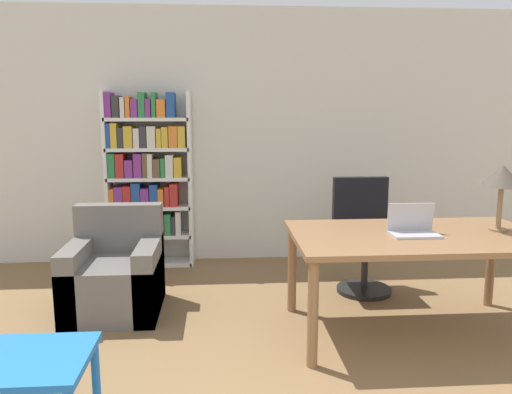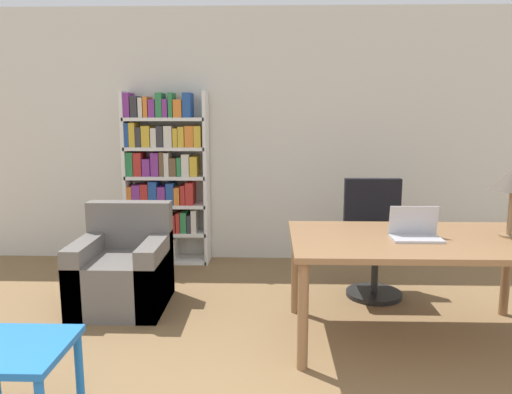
# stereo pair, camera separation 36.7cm
# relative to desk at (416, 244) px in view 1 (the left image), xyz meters

# --- Properties ---
(wall_back) EXTENTS (8.00, 0.06, 2.70)m
(wall_back) POSITION_rel_desk_xyz_m (-0.89, 2.01, 0.68)
(wall_back) COLOR silver
(wall_back) RESTS_ON ground_plane
(desk) EXTENTS (1.80, 1.03, 0.75)m
(desk) POSITION_rel_desk_xyz_m (0.00, 0.00, 0.00)
(desk) COLOR olive
(desk) RESTS_ON ground_plane
(laptop) EXTENTS (0.34, 0.21, 0.22)m
(laptop) POSITION_rel_desk_xyz_m (-0.04, -0.03, 0.13)
(laptop) COLOR #B2B2B7
(laptop) RESTS_ON desk
(table_lamp) EXTENTS (0.30, 0.30, 0.49)m
(table_lamp) POSITION_rel_desk_xyz_m (0.64, 0.05, 0.48)
(table_lamp) COLOR olive
(table_lamp) RESTS_ON desk
(office_chair) EXTENTS (0.53, 0.53, 1.03)m
(office_chair) POSITION_rel_desk_xyz_m (-0.12, 0.92, -0.19)
(office_chair) COLOR black
(office_chair) RESTS_ON ground_plane
(side_table_blue) EXTENTS (0.53, 0.52, 0.50)m
(side_table_blue) POSITION_rel_desk_xyz_m (-2.31, -1.18, -0.26)
(side_table_blue) COLOR blue
(side_table_blue) RESTS_ON ground_plane
(armchair) EXTENTS (0.73, 0.76, 0.85)m
(armchair) POSITION_rel_desk_xyz_m (-2.29, 0.57, -0.38)
(armchair) COLOR #66605B
(armchair) RESTS_ON ground_plane
(bookshelf) EXTENTS (0.88, 0.28, 1.83)m
(bookshelf) POSITION_rel_desk_xyz_m (-2.19, 1.82, 0.24)
(bookshelf) COLOR white
(bookshelf) RESTS_ON ground_plane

